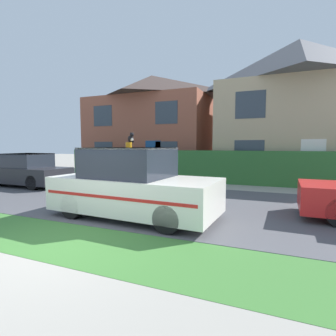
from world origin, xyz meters
TOP-DOWN VIEW (x-y plane):
  - ground_plane at (0.00, 0.00)m, footprint 80.00×80.00m
  - road_strip at (0.00, 4.21)m, footprint 28.00×6.07m
  - lawn_verge at (0.00, 0.30)m, footprint 28.00×1.74m
  - garden_hedge at (0.41, 9.26)m, footprint 15.86×0.80m
  - police_car at (0.37, 2.27)m, footprint 4.29×2.04m
  - cat at (0.21, 2.46)m, footprint 0.25×0.29m
  - neighbour_car_far at (-6.58, 4.84)m, footprint 3.97×1.64m
  - house_left at (-4.51, 13.30)m, footprint 8.48×5.51m
  - house_right at (4.65, 13.10)m, footprint 8.43×6.86m
  - wheelie_bin at (-2.55, 8.39)m, footprint 0.62×0.65m

SIDE VIEW (x-z plane):
  - ground_plane at x=0.00m, z-range 0.00..0.00m
  - lawn_verge at x=0.00m, z-range 0.00..0.01m
  - road_strip at x=0.00m, z-range 0.00..0.01m
  - wheelie_bin at x=-2.55m, z-range 0.00..1.17m
  - neighbour_car_far at x=-6.58m, z-range -0.05..1.40m
  - garden_hedge at x=0.41m, z-range 0.00..1.57m
  - police_car at x=0.37m, z-range -0.13..1.76m
  - cat at x=0.21m, z-range 1.87..2.14m
  - house_left at x=-4.51m, z-range 0.06..6.72m
  - house_right at x=4.65m, z-range 0.08..7.74m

